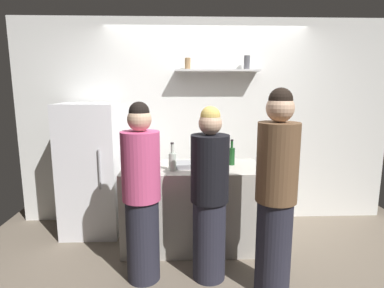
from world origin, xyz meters
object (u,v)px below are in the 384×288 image
object	(u,v)px
wine_bottle_pale_glass	(172,161)
person_brown_jacket	(276,195)
wine_bottle_green_glass	(232,155)
person_blonde	(210,197)
utensil_holder	(139,162)
refrigerator	(91,169)
person_pink_top	(142,195)
water_bottle_plastic	(155,157)
baking_pan	(192,165)
wine_bottle_amber_glass	(213,155)

from	to	relation	value
wine_bottle_pale_glass	person_brown_jacket	bearing A→B (deg)	-38.89
wine_bottle_green_glass	person_blonde	distance (m)	0.81
wine_bottle_green_glass	wine_bottle_pale_glass	world-z (taller)	wine_bottle_pale_glass
utensil_holder	person_brown_jacket	size ratio (longest dim) A/B	0.12
person_blonde	refrigerator	bearing A→B (deg)	69.63
wine_bottle_green_glass	person_pink_top	bearing A→B (deg)	-142.25
wine_bottle_pale_glass	refrigerator	bearing A→B (deg)	152.40
wine_bottle_green_glass	person_brown_jacket	xyz separation A→B (m)	(0.22, -0.93, -0.13)
water_bottle_plastic	person_blonde	size ratio (longest dim) A/B	0.15
baking_pan	person_brown_jacket	world-z (taller)	person_brown_jacket
utensil_holder	wine_bottle_green_glass	distance (m)	1.03
baking_pan	water_bottle_plastic	size ratio (longest dim) A/B	1.38
wine_bottle_amber_glass	water_bottle_plastic	xyz separation A→B (m)	(-0.64, -0.07, -0.00)
wine_bottle_amber_glass	refrigerator	bearing A→B (deg)	168.69
wine_bottle_pale_glass	water_bottle_plastic	size ratio (longest dim) A/B	1.21
refrigerator	wine_bottle_pale_glass	bearing A→B (deg)	-27.60
refrigerator	wine_bottle_amber_glass	xyz separation A→B (m)	(1.43, -0.29, 0.23)
refrigerator	wine_bottle_pale_glass	xyz separation A→B (m)	(0.99, -0.52, 0.22)
wine_bottle_amber_glass	utensil_holder	bearing A→B (deg)	-175.91
wine_bottle_green_glass	person_blonde	world-z (taller)	person_blonde
baking_pan	water_bottle_plastic	bearing A→B (deg)	176.90
refrigerator	baking_pan	world-z (taller)	refrigerator
baking_pan	utensil_holder	bearing A→B (deg)	176.42
water_bottle_plastic	person_blonde	xyz separation A→B (m)	(0.54, -0.64, -0.23)
baking_pan	wine_bottle_pale_glass	xyz separation A→B (m)	(-0.21, -0.14, 0.08)
wine_bottle_pale_glass	wine_bottle_amber_glass	bearing A→B (deg)	27.51
refrigerator	person_brown_jacket	xyz separation A→B (m)	(1.86, -1.22, 0.09)
wine_bottle_green_glass	water_bottle_plastic	distance (m)	0.85
refrigerator	baking_pan	distance (m)	1.26
person_pink_top	person_blonde	world-z (taller)	person_pink_top
baking_pan	person_brown_jacket	bearing A→B (deg)	-51.60
refrigerator	utensil_holder	distance (m)	0.73
wine_bottle_pale_glass	wine_bottle_green_glass	bearing A→B (deg)	19.24
wine_bottle_amber_glass	person_blonde	distance (m)	0.76
baking_pan	wine_bottle_pale_glass	size ratio (longest dim) A/B	1.15
wine_bottle_amber_glass	person_pink_top	world-z (taller)	person_pink_top
wine_bottle_green_glass	person_brown_jacket	distance (m)	0.97
refrigerator	utensil_holder	bearing A→B (deg)	-29.18
water_bottle_plastic	person_pink_top	bearing A→B (deg)	-96.04
person_pink_top	refrigerator	bearing A→B (deg)	-50.52
person_blonde	person_brown_jacket	xyz separation A→B (m)	(0.53, -0.22, 0.09)
wine_bottle_green_glass	water_bottle_plastic	world-z (taller)	wine_bottle_green_glass
refrigerator	wine_bottle_pale_glass	size ratio (longest dim) A/B	5.31
water_bottle_plastic	person_pink_top	size ratio (longest dim) A/B	0.15
water_bottle_plastic	person_brown_jacket	bearing A→B (deg)	-38.89
wine_bottle_amber_glass	wine_bottle_green_glass	world-z (taller)	wine_bottle_amber_glass
person_brown_jacket	water_bottle_plastic	bearing A→B (deg)	124.63
refrigerator	utensil_holder	size ratio (longest dim) A/B	7.35
utensil_holder	water_bottle_plastic	xyz separation A→B (m)	(0.18, -0.01, 0.06)
refrigerator	water_bottle_plastic	size ratio (longest dim) A/B	6.40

